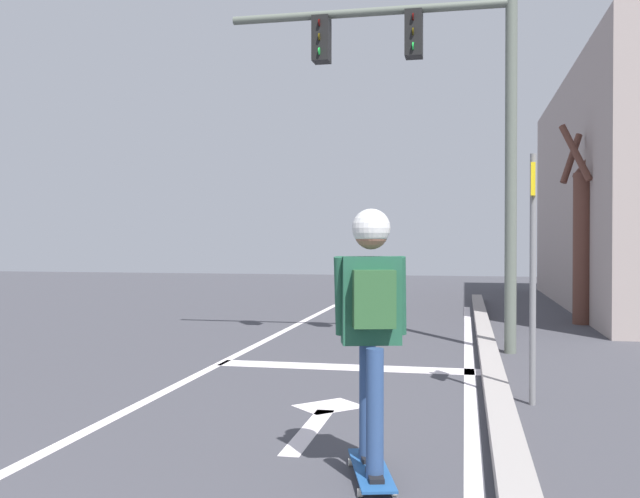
{
  "coord_description": "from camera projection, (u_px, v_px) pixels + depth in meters",
  "views": [
    {
      "loc": [
        2.76,
        -0.45,
        1.55
      ],
      "look_at": [
        1.39,
        6.23,
        1.46
      ],
      "focal_mm": 39.53,
      "sensor_mm": 36.0,
      "label": 1
    }
  ],
  "objects": [
    {
      "name": "curb_strip",
      "position": [
        499.0,
        405.0,
        6.27
      ],
      "size": [
        0.24,
        24.0,
        0.14
      ],
      "primitive_type": "cube",
      "color": "#9A9390",
      "rests_on": "ground"
    },
    {
      "name": "lane_arrow_stem",
      "position": [
        309.0,
        430.0,
        5.7
      ],
      "size": [
        0.16,
        1.4,
        0.01
      ],
      "primitive_type": "cube",
      "color": "silver",
      "rests_on": "ground"
    },
    {
      "name": "skater",
      "position": [
        371.0,
        304.0,
        4.5
      ],
      "size": [
        0.45,
        0.62,
        1.67
      ],
      "color": "navy",
      "rests_on": "skateboard"
    },
    {
      "name": "skateboard",
      "position": [
        371.0,
        470.0,
        4.53
      ],
      "size": [
        0.43,
        0.88,
        0.08
      ],
      "color": "#1F4F8D",
      "rests_on": "ground"
    },
    {
      "name": "traffic_signal_mast",
      "position": [
        434.0,
        92.0,
        9.75
      ],
      "size": [
        4.02,
        0.34,
        5.11
      ],
      "color": "#5C6459",
      "rests_on": "ground"
    },
    {
      "name": "stop_bar",
      "position": [
        347.0,
        367.0,
        8.52
      ],
      "size": [
        3.2,
        0.4,
        0.01
      ],
      "primitive_type": "cube",
      "color": "silver",
      "rests_on": "ground"
    },
    {
      "name": "roadside_tree",
      "position": [
        583.0,
        236.0,
        12.86
      ],
      "size": [
        1.09,
        1.16,
        3.67
      ],
      "color": "brown",
      "rests_on": "ground"
    },
    {
      "name": "lane_arrow_head",
      "position": [
        329.0,
        406.0,
        6.53
      ],
      "size": [
        0.71,
        0.71,
        0.01
      ],
      "primitive_type": "cube",
      "rotation": [
        0.0,
        0.0,
        0.79
      ],
      "color": "silver",
      "rests_on": "ground"
    },
    {
      "name": "lane_line_curbside",
      "position": [
        471.0,
        412.0,
        6.32
      ],
      "size": [
        0.12,
        20.0,
        0.01
      ],
      "primitive_type": "cube",
      "color": "silver",
      "rests_on": "ground"
    },
    {
      "name": "lane_line_center",
      "position": [
        155.0,
        396.0,
        6.94
      ],
      "size": [
        0.12,
        20.0,
        0.01
      ],
      "primitive_type": "cube",
      "color": "silver",
      "rests_on": "ground"
    },
    {
      "name": "street_sign_post",
      "position": [
        533.0,
        242.0,
        6.57
      ],
      "size": [
        0.08,
        0.44,
        2.35
      ],
      "color": "slate",
      "rests_on": "ground"
    }
  ]
}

